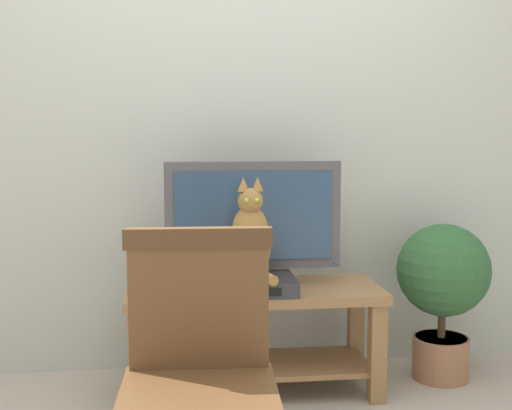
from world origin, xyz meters
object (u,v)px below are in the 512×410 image
at_px(media_box, 249,285).
at_px(tv_stand, 255,320).
at_px(cat, 250,240).
at_px(book_stack, 166,277).
at_px(tv, 253,221).
at_px(wooden_chair, 199,368).
at_px(potted_plant, 443,284).

bearing_deg(media_box, tv_stand, 69.06).
relative_size(media_box, cat, 0.90).
relative_size(cat, book_stack, 1.89).
distance_m(tv, wooden_chair, 1.26).
distance_m(tv, potted_plant, 0.96).
height_order(tv, potted_plant, tv).
bearing_deg(wooden_chair, tv_stand, 75.91).
relative_size(tv_stand, potted_plant, 1.51).
relative_size(wooden_chair, book_stack, 3.96).
distance_m(tv_stand, wooden_chair, 1.20).
bearing_deg(tv, cat, -101.54).
xyz_separation_m(tv_stand, tv, (0.00, 0.06, 0.45)).
xyz_separation_m(tv, potted_plant, (0.90, 0.00, -0.32)).
bearing_deg(wooden_chair, book_stack, 95.16).
relative_size(tv_stand, book_stack, 4.88).
bearing_deg(cat, potted_plant, 9.57).
bearing_deg(tv, wooden_chair, -103.45).
distance_m(tv_stand, media_box, 0.21).
height_order(media_box, cat, cat).
distance_m(tv, book_stack, 0.46).
bearing_deg(cat, wooden_chair, -103.74).
height_order(cat, wooden_chair, cat).
height_order(book_stack, potted_plant, potted_plant).
distance_m(cat, potted_plant, 0.98).
height_order(wooden_chair, potted_plant, wooden_chair).
distance_m(tv, media_box, 0.30).
relative_size(tv_stand, tv, 1.43).
xyz_separation_m(media_box, book_stack, (-0.36, 0.08, 0.02)).
bearing_deg(wooden_chair, cat, 76.26).
bearing_deg(cat, tv, 78.46).
xyz_separation_m(cat, potted_plant, (0.94, 0.16, -0.26)).
relative_size(tv, potted_plant, 1.06).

